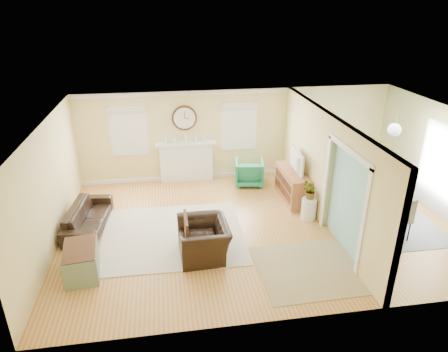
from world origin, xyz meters
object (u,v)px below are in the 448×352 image
Objects in this scene: green_chair at (249,172)px; credenza at (292,185)px; dining_table at (373,204)px; sofa at (88,217)px; eames_chair at (204,239)px.

credenza is (0.92, -1.08, 0.04)m from green_chair.
dining_table is (1.67, -1.18, -0.09)m from credenza.
sofa is at bearing -172.23° from credenza.
green_chair is 0.45× the size of dining_table.
credenza reaches higher than dining_table.
eames_chair reaches higher than green_chair.
sofa is 2.37× the size of green_chair.
credenza is at bearing 128.44° from eames_chair.
eames_chair is 3.38m from credenza.
credenza reaches higher than sofa.
eames_chair reaches higher than dining_table.
credenza is at bearing -75.90° from sofa.
green_chair is 1.42m from credenza.
dining_table is at bearing 101.43° from eames_chair.
eames_chair is 3.66m from green_chair.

